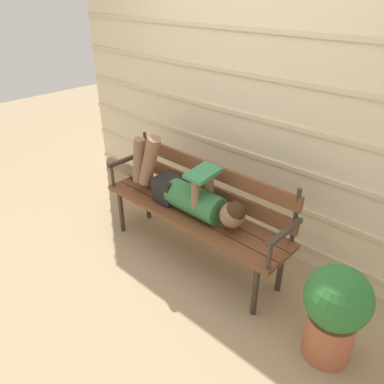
{
  "coord_description": "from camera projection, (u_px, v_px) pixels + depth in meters",
  "views": [
    {
      "loc": [
        1.75,
        -1.8,
        2.06
      ],
      "look_at": [
        0.0,
        0.06,
        0.64
      ],
      "focal_mm": 35.05,
      "sensor_mm": 36.0,
      "label": 1
    }
  ],
  "objects": [
    {
      "name": "potted_plant",
      "position": [
        335.0,
        310.0,
        2.21
      ],
      "size": [
        0.39,
        0.39,
        0.67
      ],
      "color": "#AD5B3D",
      "rests_on": "ground"
    },
    {
      "name": "ground_plane",
      "position": [
        187.0,
        260.0,
        3.19
      ],
      "size": [
        12.0,
        12.0,
        0.0
      ],
      "primitive_type": "plane",
      "color": "tan"
    },
    {
      "name": "park_bench",
      "position": [
        198.0,
        204.0,
        3.03
      ],
      "size": [
        1.7,
        0.43,
        0.88
      ],
      "color": "brown",
      "rests_on": "ground"
    },
    {
      "name": "house_siding",
      "position": [
        246.0,
        94.0,
        3.0
      ],
      "size": [
        4.18,
        0.08,
        2.57
      ],
      "color": "beige",
      "rests_on": "ground"
    },
    {
      "name": "reclining_person",
      "position": [
        182.0,
        191.0,
        3.0
      ],
      "size": [
        1.67,
        0.25,
        0.57
      ],
      "color": "#33703D"
    }
  ]
}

